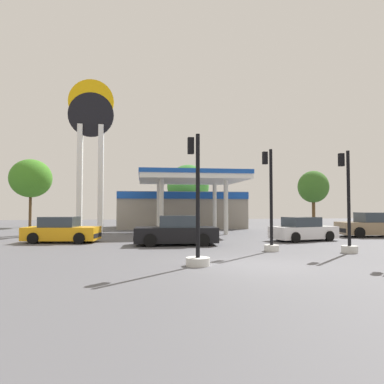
# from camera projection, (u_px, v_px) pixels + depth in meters

# --- Properties ---
(ground_plane) EXTENTS (90.00, 90.00, 0.00)m
(ground_plane) POSITION_uv_depth(u_px,v_px,m) (256.00, 265.00, 12.23)
(ground_plane) COLOR #56565B
(ground_plane) RESTS_ON ground
(gas_station) EXTENTS (11.66, 14.26, 4.59)m
(gas_station) POSITION_uv_depth(u_px,v_px,m) (181.00, 207.00, 33.55)
(gas_station) COLOR gray
(gas_station) RESTS_ON ground
(station_pole_sign) EXTENTS (3.60, 0.56, 12.29)m
(station_pole_sign) POSITION_uv_depth(u_px,v_px,m) (91.00, 136.00, 28.50)
(station_pole_sign) COLOR white
(station_pole_sign) RESTS_ON ground
(car_0) EXTENTS (4.16, 2.48, 1.39)m
(car_0) POSITION_uv_depth(u_px,v_px,m) (303.00, 230.00, 20.95)
(car_0) COLOR black
(car_0) RESTS_ON ground
(car_1) EXTENTS (4.23, 2.28, 1.44)m
(car_1) POSITION_uv_depth(u_px,v_px,m) (62.00, 231.00, 19.94)
(car_1) COLOR black
(car_1) RESTS_ON ground
(car_2) EXTENTS (4.40, 2.15, 1.54)m
(car_2) POSITION_uv_depth(u_px,v_px,m) (177.00, 232.00, 18.64)
(car_2) COLOR black
(car_2) RESTS_ON ground
(car_3) EXTENTS (4.70, 2.45, 1.62)m
(car_3) POSITION_uv_depth(u_px,v_px,m) (373.00, 226.00, 23.83)
(car_3) COLOR black
(car_3) RESTS_ON ground
(traffic_signal_1) EXTENTS (0.68, 0.70, 4.46)m
(traffic_signal_1) POSITION_uv_depth(u_px,v_px,m) (348.00, 221.00, 15.50)
(traffic_signal_1) COLOR silver
(traffic_signal_1) RESTS_ON ground
(traffic_signal_2) EXTENTS (0.67, 0.69, 4.62)m
(traffic_signal_2) POSITION_uv_depth(u_px,v_px,m) (270.00, 217.00, 16.10)
(traffic_signal_2) COLOR silver
(traffic_signal_2) RESTS_ON ground
(traffic_signal_3) EXTENTS (0.82, 0.82, 4.50)m
(traffic_signal_3) POSITION_uv_depth(u_px,v_px,m) (197.00, 230.00, 12.11)
(traffic_signal_3) COLOR silver
(traffic_signal_3) RESTS_ON ground
(tree_0) EXTENTS (4.02, 4.02, 6.69)m
(tree_0) POSITION_uv_depth(u_px,v_px,m) (31.00, 178.00, 35.00)
(tree_0) COLOR brown
(tree_0) RESTS_ON ground
(tree_1) EXTENTS (4.25, 4.25, 6.27)m
(tree_1) POSITION_uv_depth(u_px,v_px,m) (188.00, 186.00, 36.11)
(tree_1) COLOR brown
(tree_1) RESTS_ON ground
(tree_2) EXTENTS (3.38, 3.38, 6.01)m
(tree_2) POSITION_uv_depth(u_px,v_px,m) (313.00, 187.00, 39.54)
(tree_2) COLOR brown
(tree_2) RESTS_ON ground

